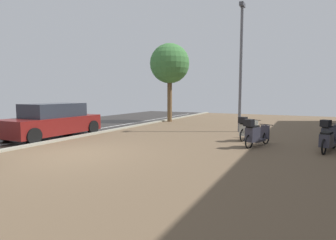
% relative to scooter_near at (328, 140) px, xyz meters
% --- Properties ---
extents(ground, '(21.00, 40.00, 0.13)m').
position_rel_scooter_near_xyz_m(ground, '(-5.62, -4.00, -0.40)').
color(ground, black).
extents(scooter_near, '(0.77, 1.74, 0.79)m').
position_rel_scooter_near_xyz_m(scooter_near, '(0.00, 0.00, 0.00)').
color(scooter_near, black).
rests_on(scooter_near, ground).
extents(scooter_mid, '(0.69, 1.68, 1.00)m').
position_rel_scooter_near_xyz_m(scooter_mid, '(-2.76, 1.09, 0.08)').
color(scooter_mid, black).
rests_on(scooter_mid, ground).
extents(scooter_far, '(0.94, 1.55, 1.00)m').
position_rel_scooter_near_xyz_m(scooter_far, '(0.13, 1.10, 0.08)').
color(scooter_far, black).
rests_on(scooter_far, ground).
extents(scooter_extra, '(0.84, 1.67, 1.04)m').
position_rel_scooter_near_xyz_m(scooter_extra, '(-2.26, -0.19, 0.09)').
color(scooter_extra, black).
rests_on(scooter_extra, ground).
extents(parked_car_near, '(1.84, 4.18, 1.46)m').
position_rel_scooter_near_xyz_m(parked_car_near, '(-10.50, -1.83, 0.32)').
color(parked_car_near, maroon).
rests_on(parked_car_near, ground).
extents(lamp_post, '(0.20, 0.52, 6.21)m').
position_rel_scooter_near_xyz_m(lamp_post, '(-3.58, 3.48, 3.05)').
color(lamp_post, slate).
rests_on(lamp_post, ground).
extents(street_tree, '(2.66, 2.66, 5.26)m').
position_rel_scooter_near_xyz_m(street_tree, '(-8.94, 6.43, 3.52)').
color(street_tree, brown).
rests_on(street_tree, ground).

